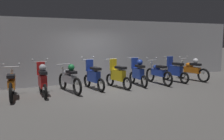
% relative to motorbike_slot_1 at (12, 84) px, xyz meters
% --- Properties ---
extents(ground_plane, '(80.00, 80.00, 0.00)m').
position_rel_motorbike_slot_1_xyz_m(ground_plane, '(3.52, -0.34, -0.49)').
color(ground_plane, '#565451').
extents(back_wall, '(17.07, 0.30, 2.87)m').
position_rel_motorbike_slot_1_xyz_m(back_wall, '(3.52, 1.76, 0.94)').
color(back_wall, '#ADADB2').
rests_on(back_wall, ground).
extents(motorbike_slot_1, '(0.59, 1.95, 1.15)m').
position_rel_motorbike_slot_1_xyz_m(motorbike_slot_1, '(0.00, 0.00, 0.00)').
color(motorbike_slot_1, black).
rests_on(motorbike_slot_1, ground).
extents(motorbike_slot_2, '(0.59, 1.68, 1.29)m').
position_rel_motorbike_slot_1_xyz_m(motorbike_slot_2, '(1.01, -0.07, 0.08)').
color(motorbike_slot_2, black).
rests_on(motorbike_slot_2, ground).
extents(motorbike_slot_3, '(0.56, 1.94, 1.08)m').
position_rel_motorbike_slot_1_xyz_m(motorbike_slot_3, '(2.01, 0.04, 0.03)').
color(motorbike_slot_3, black).
rests_on(motorbike_slot_3, ground).
extents(motorbike_slot_4, '(0.59, 1.68, 1.29)m').
position_rel_motorbike_slot_1_xyz_m(motorbike_slot_4, '(3.01, 0.14, 0.04)').
color(motorbike_slot_4, black).
rests_on(motorbike_slot_4, ground).
extents(motorbike_slot_5, '(0.56, 1.67, 1.18)m').
position_rel_motorbike_slot_1_xyz_m(motorbike_slot_5, '(4.02, -0.03, 0.03)').
color(motorbike_slot_5, black).
rests_on(motorbike_slot_5, ground).
extents(motorbike_slot_6, '(0.56, 1.68, 1.18)m').
position_rel_motorbike_slot_1_xyz_m(motorbike_slot_6, '(5.04, 0.05, 0.07)').
color(motorbike_slot_6, black).
rests_on(motorbike_slot_6, ground).
extents(motorbike_slot_7, '(0.59, 1.95, 1.15)m').
position_rel_motorbike_slot_1_xyz_m(motorbike_slot_7, '(6.04, -0.05, 0.00)').
color(motorbike_slot_7, black).
rests_on(motorbike_slot_7, ground).
extents(motorbike_slot_8, '(0.56, 1.68, 1.18)m').
position_rel_motorbike_slot_1_xyz_m(motorbike_slot_8, '(7.04, 0.05, 0.03)').
color(motorbike_slot_8, black).
rests_on(motorbike_slot_8, ground).
extents(motorbike_slot_9, '(0.59, 1.94, 1.15)m').
position_rel_motorbike_slot_1_xyz_m(motorbike_slot_9, '(8.05, -0.02, 0.04)').
color(motorbike_slot_9, black).
rests_on(motorbike_slot_9, ground).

